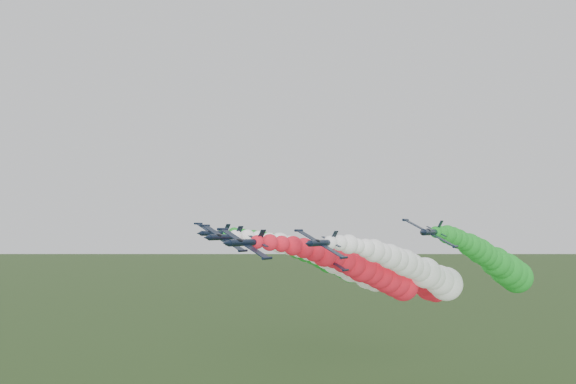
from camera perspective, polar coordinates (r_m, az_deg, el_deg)
name	(u,v)px	position (r m, az deg, el deg)	size (l,w,h in m)	color
jet_lead	(371,272)	(117.12, 8.41, -8.01)	(12.64, 65.58, 16.40)	black
jet_inner_left	(344,265)	(127.87, 5.75, -7.42)	(12.39, 65.34, 16.15)	black
jet_inner_right	(421,272)	(125.55, 13.37, -7.88)	(13.09, 66.03, 16.85)	black
jet_outer_left	(322,259)	(145.45, 3.43, -6.78)	(12.49, 65.43, 16.25)	black
jet_outer_right	(499,265)	(131.25, 20.63, -6.92)	(12.95, 65.90, 16.71)	black
jet_trail	(412,279)	(142.27, 12.50, -8.59)	(12.50, 65.45, 16.26)	black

